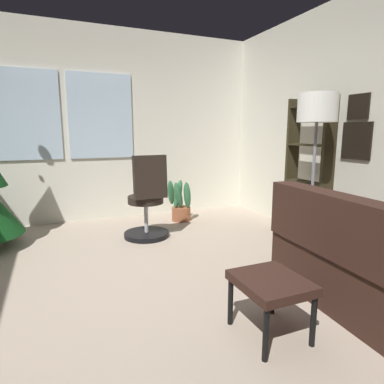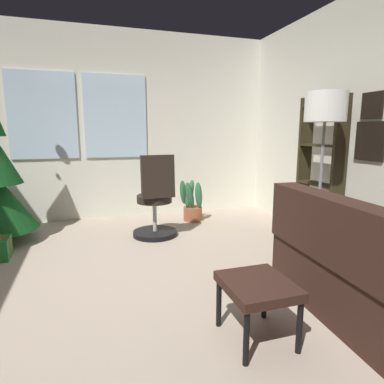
% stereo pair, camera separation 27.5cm
% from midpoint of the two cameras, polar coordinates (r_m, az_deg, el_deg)
% --- Properties ---
extents(ground_plane, '(4.97, 5.31, 0.10)m').
position_cam_midpoint_polar(ground_plane, '(2.80, -6.68, -18.74)').
color(ground_plane, tan).
extents(wall_back_with_windows, '(4.97, 0.12, 2.78)m').
position_cam_midpoint_polar(wall_back_with_windows, '(5.12, -13.17, 11.13)').
color(wall_back_with_windows, silver).
rests_on(wall_back_with_windows, ground_plane).
extents(footstool, '(0.41, 0.47, 0.39)m').
position_cam_midpoint_polar(footstool, '(2.21, 14.94, -16.10)').
color(footstool, '#321D17').
rests_on(footstool, ground_plane).
extents(office_chair, '(0.56, 0.56, 1.04)m').
position_cam_midpoint_polar(office_chair, '(4.09, -4.41, -2.31)').
color(office_chair, black).
rests_on(office_chair, ground_plane).
extents(bookshelf, '(0.18, 0.64, 1.71)m').
position_cam_midpoint_polar(bookshelf, '(4.17, 23.08, 2.09)').
color(bookshelf, '#2B2515').
rests_on(bookshelf, ground_plane).
extents(floor_lamp, '(0.39, 0.39, 1.68)m').
position_cam_midpoint_polar(floor_lamp, '(3.51, 24.21, 11.67)').
color(floor_lamp, slate).
rests_on(floor_lamp, ground_plane).
extents(potted_plant, '(0.34, 0.44, 0.63)m').
position_cam_midpoint_polar(potted_plant, '(4.88, 1.53, -2.07)').
color(potted_plant, brown).
rests_on(potted_plant, ground_plane).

